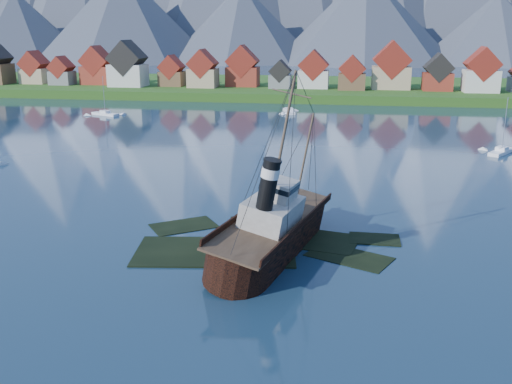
# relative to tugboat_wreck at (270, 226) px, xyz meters

# --- Properties ---
(ground) EXTENTS (1400.00, 1400.00, 0.00)m
(ground) POSITION_rel_tugboat_wreck_xyz_m (-2.97, -0.18, -2.77)
(ground) COLOR #162C3F
(ground) RESTS_ON ground
(shoal) EXTENTS (31.71, 21.24, 1.14)m
(shoal) POSITION_rel_tugboat_wreck_xyz_m (-1.19, 1.97, -3.12)
(shoal) COLOR black
(shoal) RESTS_ON ground
(shore_bank) EXTENTS (600.00, 80.00, 3.20)m
(shore_bank) POSITION_rel_tugboat_wreck_xyz_m (-2.97, 169.82, -2.77)
(shore_bank) COLOR #184814
(shore_bank) RESTS_ON ground
(seawall) EXTENTS (600.00, 2.50, 2.00)m
(seawall) POSITION_rel_tugboat_wreck_xyz_m (-2.97, 131.82, -2.77)
(seawall) COLOR #3F3D38
(seawall) RESTS_ON ground
(town) EXTENTS (250.96, 16.69, 17.30)m
(town) POSITION_rel_tugboat_wreck_xyz_m (-36.09, 152.01, 6.21)
(town) COLOR maroon
(town) RESTS_ON ground
(tugboat_wreck) EXTENTS (6.44, 27.74, 21.98)m
(tugboat_wreck) POSITION_rel_tugboat_wreck_xyz_m (0.00, 0.00, 0.00)
(tugboat_wreck) COLOR black
(tugboat_wreck) RESTS_ON ground
(sailboat_c) EXTENTS (9.25, 5.80, 11.75)m
(sailboat_c) POSITION_rel_tugboat_wreck_xyz_m (-61.49, 95.39, -2.51)
(sailboat_c) COLOR white
(sailboat_c) RESTS_ON ground
(sailboat_d) EXTENTS (6.68, 8.39, 11.85)m
(sailboat_d) POSITION_rel_tugboat_wreck_xyz_m (39.24, 58.53, -2.50)
(sailboat_d) COLOR white
(sailboat_d) RESTS_ON ground
(sailboat_e) EXTENTS (4.82, 10.45, 11.76)m
(sailboat_e) POSITION_rel_tugboat_wreck_xyz_m (-9.33, 109.38, -2.52)
(sailboat_e) COLOR white
(sailboat_e) RESTS_ON ground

